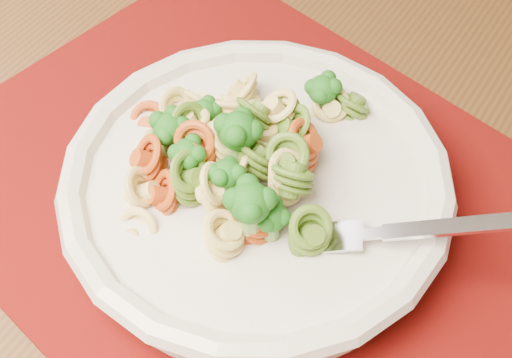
# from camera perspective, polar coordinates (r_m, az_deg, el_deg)

# --- Properties ---
(dining_table) EXTENTS (1.48, 1.24, 0.77)m
(dining_table) POSITION_cam_1_polar(r_m,az_deg,el_deg) (0.69, 1.91, 1.23)
(dining_table) COLOR #4D3015
(dining_table) RESTS_ON ground
(placemat) EXTENTS (0.57, 0.55, 0.00)m
(placemat) POSITION_cam_1_polar(r_m,az_deg,el_deg) (0.52, -0.39, -1.44)
(placemat) COLOR #550B03
(placemat) RESTS_ON dining_table
(pasta_bowl) EXTENTS (0.27, 0.27, 0.05)m
(pasta_bowl) POSITION_cam_1_polar(r_m,az_deg,el_deg) (0.48, 0.00, -0.70)
(pasta_bowl) COLOR beige
(pasta_bowl) RESTS_ON placemat
(pasta_broccoli_heap) EXTENTS (0.23, 0.23, 0.06)m
(pasta_broccoli_heap) POSITION_cam_1_polar(r_m,az_deg,el_deg) (0.47, 0.00, 0.44)
(pasta_broccoli_heap) COLOR #DFC46E
(pasta_broccoli_heap) RESTS_ON pasta_bowl
(fork) EXTENTS (0.18, 0.03, 0.08)m
(fork) POSITION_cam_1_polar(r_m,az_deg,el_deg) (0.45, 6.96, -4.57)
(fork) COLOR silver
(fork) RESTS_ON pasta_bowl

